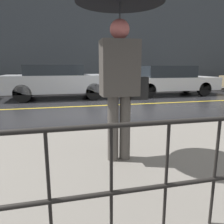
{
  "coord_description": "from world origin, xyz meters",
  "views": [
    {
      "loc": [
        -1.56,
        -7.73,
        1.4
      ],
      "look_at": [
        -0.35,
        -2.7,
        0.32
      ],
      "focal_mm": 35.0,
      "sensor_mm": 36.0,
      "label": 1
    }
  ],
  "objects": [
    {
      "name": "sidewalk_far",
      "position": [
        0.0,
        4.37,
        0.07
      ],
      "size": [
        28.0,
        1.75,
        0.14
      ],
      "color": "slate",
      "rests_on": "ground_plane"
    },
    {
      "name": "car_silver",
      "position": [
        -1.6,
        2.25,
        0.78
      ],
      "size": [
        4.61,
        1.85,
        1.47
      ],
      "color": "#B2B5BA",
      "rests_on": "ground_plane"
    },
    {
      "name": "ground_plane",
      "position": [
        0.0,
        0.0,
        0.0
      ],
      "size": [
        80.0,
        80.0,
        0.0
      ],
      "primitive_type": "plane",
      "color": "#262628"
    },
    {
      "name": "building_storefront",
      "position": [
        0.0,
        5.39,
        3.39
      ],
      "size": [
        28.0,
        0.3,
        6.78
      ],
      "color": "#383D42",
      "rests_on": "ground_plane"
    },
    {
      "name": "sidewalk_near",
      "position": [
        0.0,
        -5.07,
        0.07
      ],
      "size": [
        28.0,
        3.15,
        0.14
      ],
      "color": "slate",
      "rests_on": "ground_plane"
    },
    {
      "name": "car_white",
      "position": [
        3.75,
        2.25,
        0.74
      ],
      "size": [
        4.64,
        1.78,
        1.43
      ],
      "color": "silver",
      "rests_on": "ground_plane"
    },
    {
      "name": "pedestrian",
      "position": [
        -0.79,
        -4.98,
        1.9
      ],
      "size": [
        1.08,
        1.08,
        2.26
      ],
      "rotation": [
        0.0,
        0.0,
        3.14
      ],
      "color": "#4C4742",
      "rests_on": "sidewalk_near"
    },
    {
      "name": "lane_marking",
      "position": [
        0.0,
        0.0,
        0.0
      ],
      "size": [
        25.2,
        0.12,
        0.01
      ],
      "color": "gold",
      "rests_on": "ground_plane"
    }
  ]
}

